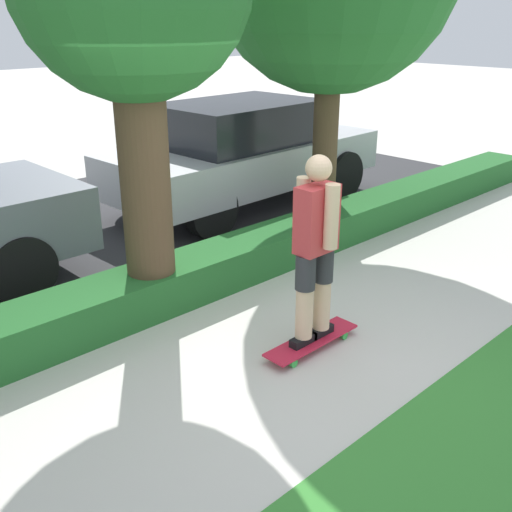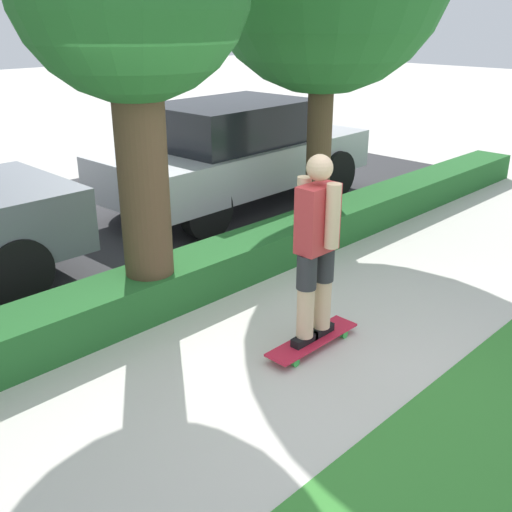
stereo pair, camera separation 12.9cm
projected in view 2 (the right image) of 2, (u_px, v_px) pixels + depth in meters
ground_plane at (300, 357)px, 5.06m from camera, size 60.00×60.00×0.00m
street_asphalt at (56, 236)px, 7.80m from camera, size 14.23×5.00×0.01m
hedge_row at (180, 280)px, 6.03m from camera, size 14.23×0.60×0.41m
skateboard at (313, 340)px, 5.17m from camera, size 0.97×0.24×0.09m
skater_person at (317, 246)px, 4.85m from camera, size 0.49×0.41×1.61m
parked_car_middle at (236, 152)px, 8.81m from camera, size 4.36×1.89×1.54m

